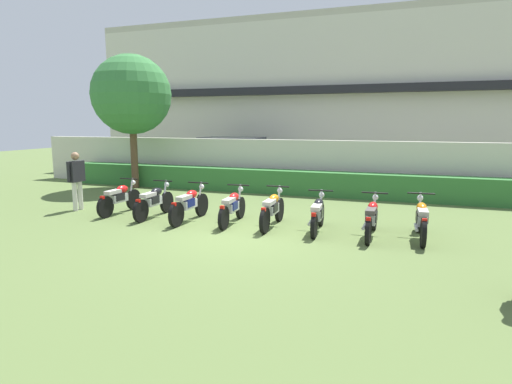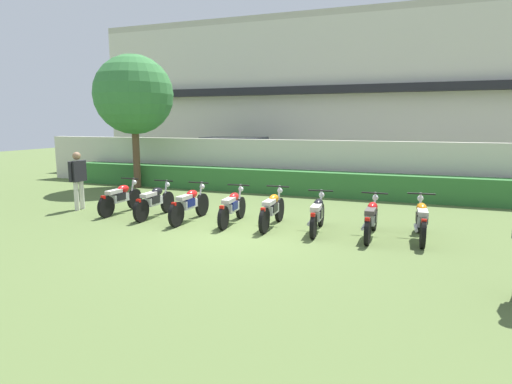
{
  "view_description": "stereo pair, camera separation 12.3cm",
  "coord_description": "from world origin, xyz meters",
  "px_view_note": "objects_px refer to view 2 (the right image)",
  "views": [
    {
      "loc": [
        3.63,
        -8.89,
        2.58
      ],
      "look_at": [
        0.0,
        1.24,
        0.81
      ],
      "focal_mm": 30.09,
      "sensor_mm": 36.0,
      "label": 1
    },
    {
      "loc": [
        3.74,
        -8.84,
        2.58
      ],
      "look_at": [
        0.0,
        1.24,
        0.81
      ],
      "focal_mm": 30.09,
      "sensor_mm": 36.0,
      "label": 2
    }
  ],
  "objects_px": {
    "motorcycle_in_row_0": "(120,198)",
    "motorcycle_in_row_3": "(232,207)",
    "parked_car": "(238,158)",
    "motorcycle_in_row_5": "(317,214)",
    "motorcycle_in_row_7": "(421,220)",
    "motorcycle_in_row_6": "(371,218)",
    "inspector_person": "(78,176)",
    "tree_near_inspector": "(134,95)",
    "motorcycle_in_row_1": "(155,201)",
    "motorcycle_in_row_4": "(272,209)",
    "motorcycle_in_row_2": "(190,204)"
  },
  "relations": [
    {
      "from": "motorcycle_in_row_3",
      "to": "motorcycle_in_row_7",
      "type": "distance_m",
      "value": 4.49
    },
    {
      "from": "motorcycle_in_row_3",
      "to": "parked_car",
      "type": "bearing_deg",
      "value": 18.09
    },
    {
      "from": "motorcycle_in_row_0",
      "to": "motorcycle_in_row_6",
      "type": "bearing_deg",
      "value": -90.45
    },
    {
      "from": "motorcycle_in_row_2",
      "to": "motorcycle_in_row_3",
      "type": "xyz_separation_m",
      "value": [
        1.16,
        0.12,
        -0.01
      ]
    },
    {
      "from": "motorcycle_in_row_0",
      "to": "motorcycle_in_row_7",
      "type": "bearing_deg",
      "value": -89.17
    },
    {
      "from": "motorcycle_in_row_1",
      "to": "motorcycle_in_row_4",
      "type": "distance_m",
      "value": 3.35
    },
    {
      "from": "parked_car",
      "to": "motorcycle_in_row_7",
      "type": "xyz_separation_m",
      "value": [
        7.71,
        -7.95,
        -0.48
      ]
    },
    {
      "from": "motorcycle_in_row_2",
      "to": "inspector_person",
      "type": "bearing_deg",
      "value": 87.96
    },
    {
      "from": "parked_car",
      "to": "tree_near_inspector",
      "type": "distance_m",
      "value": 5.31
    },
    {
      "from": "motorcycle_in_row_4",
      "to": "motorcycle_in_row_6",
      "type": "distance_m",
      "value": 2.38
    },
    {
      "from": "motorcycle_in_row_2",
      "to": "motorcycle_in_row_7",
      "type": "relative_size",
      "value": 1.01
    },
    {
      "from": "inspector_person",
      "to": "motorcycle_in_row_0",
      "type": "bearing_deg",
      "value": 0.37
    },
    {
      "from": "motorcycle_in_row_1",
      "to": "parked_car",
      "type": "bearing_deg",
      "value": 5.96
    },
    {
      "from": "motorcycle_in_row_0",
      "to": "motorcycle_in_row_2",
      "type": "xyz_separation_m",
      "value": [
        2.32,
        -0.19,
        0.01
      ]
    },
    {
      "from": "motorcycle_in_row_2",
      "to": "inspector_person",
      "type": "distance_m",
      "value": 3.83
    },
    {
      "from": "motorcycle_in_row_3",
      "to": "motorcycle_in_row_7",
      "type": "relative_size",
      "value": 0.97
    },
    {
      "from": "motorcycle_in_row_1",
      "to": "motorcycle_in_row_5",
      "type": "bearing_deg",
      "value": -91.12
    },
    {
      "from": "tree_near_inspector",
      "to": "motorcycle_in_row_0",
      "type": "xyz_separation_m",
      "value": [
        2.49,
        -4.25,
        -3.13
      ]
    },
    {
      "from": "motorcycle_in_row_6",
      "to": "motorcycle_in_row_7",
      "type": "bearing_deg",
      "value": -80.86
    },
    {
      "from": "motorcycle_in_row_0",
      "to": "motorcycle_in_row_1",
      "type": "bearing_deg",
      "value": -93.26
    },
    {
      "from": "motorcycle_in_row_7",
      "to": "motorcycle_in_row_6",
      "type": "bearing_deg",
      "value": 95.52
    },
    {
      "from": "motorcycle_in_row_6",
      "to": "inspector_person",
      "type": "height_order",
      "value": "inspector_person"
    },
    {
      "from": "motorcycle_in_row_3",
      "to": "inspector_person",
      "type": "bearing_deg",
      "value": 85.55
    },
    {
      "from": "tree_near_inspector",
      "to": "motorcycle_in_row_7",
      "type": "relative_size",
      "value": 2.61
    },
    {
      "from": "motorcycle_in_row_1",
      "to": "motorcycle_in_row_4",
      "type": "xyz_separation_m",
      "value": [
        3.35,
        0.05,
        0.0
      ]
    },
    {
      "from": "tree_near_inspector",
      "to": "motorcycle_in_row_3",
      "type": "xyz_separation_m",
      "value": [
        5.96,
        -4.31,
        -3.14
      ]
    },
    {
      "from": "motorcycle_in_row_3",
      "to": "motorcycle_in_row_5",
      "type": "xyz_separation_m",
      "value": [
        2.21,
        -0.06,
        -0.01
      ]
    },
    {
      "from": "motorcycle_in_row_7",
      "to": "motorcycle_in_row_3",
      "type": "bearing_deg",
      "value": 87.87
    },
    {
      "from": "motorcycle_in_row_2",
      "to": "tree_near_inspector",
      "type": "bearing_deg",
      "value": 47.91
    },
    {
      "from": "motorcycle_in_row_3",
      "to": "motorcycle_in_row_0",
      "type": "bearing_deg",
      "value": 85.13
    },
    {
      "from": "tree_near_inspector",
      "to": "motorcycle_in_row_6",
      "type": "bearing_deg",
      "value": -25.13
    },
    {
      "from": "motorcycle_in_row_0",
      "to": "motorcycle_in_row_3",
      "type": "xyz_separation_m",
      "value": [
        3.48,
        -0.06,
        -0.01
      ]
    },
    {
      "from": "parked_car",
      "to": "motorcycle_in_row_6",
      "type": "relative_size",
      "value": 2.34
    },
    {
      "from": "motorcycle_in_row_7",
      "to": "tree_near_inspector",
      "type": "bearing_deg",
      "value": 64.99
    },
    {
      "from": "parked_car",
      "to": "motorcycle_in_row_5",
      "type": "distance_m",
      "value": 9.74
    },
    {
      "from": "motorcycle_in_row_4",
      "to": "motorcycle_in_row_5",
      "type": "bearing_deg",
      "value": -95.66
    },
    {
      "from": "motorcycle_in_row_0",
      "to": "motorcycle_in_row_3",
      "type": "distance_m",
      "value": 3.48
    },
    {
      "from": "motorcycle_in_row_2",
      "to": "motorcycle_in_row_3",
      "type": "bearing_deg",
      "value": -83.36
    },
    {
      "from": "motorcycle_in_row_2",
      "to": "motorcycle_in_row_4",
      "type": "relative_size",
      "value": 1.03
    },
    {
      "from": "motorcycle_in_row_4",
      "to": "motorcycle_in_row_2",
      "type": "bearing_deg",
      "value": 92.31
    },
    {
      "from": "motorcycle_in_row_3",
      "to": "motorcycle_in_row_6",
      "type": "distance_m",
      "value": 3.44
    },
    {
      "from": "parked_car",
      "to": "motorcycle_in_row_4",
      "type": "height_order",
      "value": "parked_car"
    },
    {
      "from": "motorcycle_in_row_4",
      "to": "motorcycle_in_row_6",
      "type": "xyz_separation_m",
      "value": [
        2.38,
        -0.12,
        -0.01
      ]
    },
    {
      "from": "motorcycle_in_row_0",
      "to": "motorcycle_in_row_5",
      "type": "xyz_separation_m",
      "value": [
        5.68,
        -0.12,
        -0.01
      ]
    },
    {
      "from": "motorcycle_in_row_1",
      "to": "motorcycle_in_row_5",
      "type": "relative_size",
      "value": 1.06
    },
    {
      "from": "motorcycle_in_row_7",
      "to": "inspector_person",
      "type": "distance_m",
      "value": 9.45
    },
    {
      "from": "parked_car",
      "to": "motorcycle_in_row_6",
      "type": "height_order",
      "value": "parked_car"
    },
    {
      "from": "motorcycle_in_row_4",
      "to": "inspector_person",
      "type": "distance_m",
      "value": 6.03
    },
    {
      "from": "motorcycle_in_row_1",
      "to": "motorcycle_in_row_7",
      "type": "height_order",
      "value": "motorcycle_in_row_7"
    },
    {
      "from": "motorcycle_in_row_2",
      "to": "motorcycle_in_row_5",
      "type": "height_order",
      "value": "motorcycle_in_row_2"
    }
  ]
}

